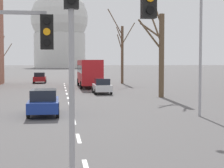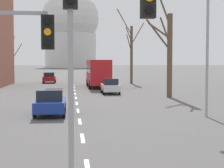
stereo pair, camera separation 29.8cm
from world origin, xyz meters
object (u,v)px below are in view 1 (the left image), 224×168
object	(u,v)px
traffic_signal_centre_tall	(98,21)
sedan_near_right	(102,86)
sedan_mid_centre	(40,78)
street_lamp_right	(193,37)
sedan_near_left	(44,102)
city_bus	(89,71)

from	to	relation	value
traffic_signal_centre_tall	sedan_near_right	bearing A→B (deg)	83.20
sedan_mid_centre	street_lamp_right	bearing A→B (deg)	-74.13
sedan_near_left	city_bus	distance (m)	25.48
traffic_signal_centre_tall	sedan_near_left	xyz separation A→B (m)	(-1.87, 13.80, -3.43)
street_lamp_right	city_bus	size ratio (longest dim) A/B	0.69
street_lamp_right	sedan_mid_centre	world-z (taller)	street_lamp_right
traffic_signal_centre_tall	city_bus	bearing A→B (deg)	85.70
sedan_near_right	city_bus	distance (m)	10.35
traffic_signal_centre_tall	city_bus	distance (m)	38.96
traffic_signal_centre_tall	street_lamp_right	world-z (taller)	street_lamp_right
sedan_near_left	city_bus	xyz separation A→B (m)	(4.79, 24.99, 1.26)
street_lamp_right	city_bus	bearing A→B (deg)	98.27
sedan_near_right	sedan_mid_centre	size ratio (longest dim) A/B	0.94
sedan_mid_centre	city_bus	bearing A→B (deg)	-57.65
sedan_near_left	sedan_near_right	xyz separation A→B (m)	(5.27, 14.73, -0.01)
sedan_near_left	city_bus	size ratio (longest dim) A/B	0.41
sedan_near_right	traffic_signal_centre_tall	bearing A→B (deg)	-96.80
sedan_mid_centre	sedan_near_left	bearing A→B (deg)	-86.81
sedan_near_right	sedan_mid_centre	bearing A→B (deg)	109.09
traffic_signal_centre_tall	sedan_near_left	world-z (taller)	traffic_signal_centre_tall
sedan_near_left	sedan_mid_centre	size ratio (longest dim) A/B	1.10
sedan_near_right	sedan_mid_centre	world-z (taller)	sedan_mid_centre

